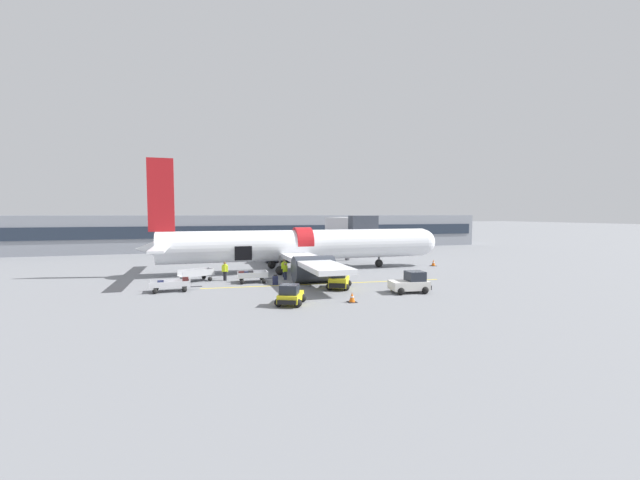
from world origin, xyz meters
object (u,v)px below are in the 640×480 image
at_px(baggage_cart_queued, 197,275).
at_px(baggage_tug_mid, 339,280).
at_px(ground_crew_loader_b, 284,268).
at_px(suitcase_on_tarmac_upright, 275,280).
at_px(baggage_tug_rear, 290,296).
at_px(ground_crew_loader_a, 225,271).
at_px(airplane, 297,246).
at_px(baggage_tug_lead, 411,283).
at_px(baggage_cart_empty, 172,286).
at_px(ground_crew_driver, 285,271).
at_px(baggage_cart_loading, 252,277).

bearing_deg(baggage_cart_queued, baggage_tug_mid, -32.63).
relative_size(ground_crew_loader_b, suitcase_on_tarmac_upright, 1.98).
bearing_deg(baggage_tug_mid, baggage_tug_rear, -139.12).
xyz_separation_m(ground_crew_loader_a, suitcase_on_tarmac_upright, (4.01, -3.49, -0.53)).
xyz_separation_m(airplane, ground_crew_loader_a, (-7.87, -4.16, -1.72)).
relative_size(airplane, baggage_tug_lead, 10.42).
bearing_deg(baggage_tug_rear, baggage_tug_mid, 40.88).
xyz_separation_m(baggage_tug_rear, baggage_cart_empty, (-7.92, 7.28, -0.15)).
xyz_separation_m(airplane, ground_crew_loader_b, (-2.25, -3.79, -1.73)).
xyz_separation_m(airplane, baggage_cart_empty, (-12.20, -8.06, -2.19)).
height_order(baggage_tug_lead, baggage_tug_mid, baggage_tug_mid).
distance_m(baggage_cart_queued, ground_crew_loader_a, 2.48).
bearing_deg(airplane, baggage_tug_lead, -68.29).
xyz_separation_m(ground_crew_loader_b, ground_crew_driver, (-0.23, -1.53, -0.08)).
bearing_deg(baggage_cart_empty, baggage_cart_loading, 18.66).
height_order(baggage_tug_rear, ground_crew_loader_b, ground_crew_loader_b).
bearing_deg(ground_crew_loader_b, baggage_tug_mid, -67.16).
relative_size(baggage_tug_rear, baggage_cart_loading, 0.77).
bearing_deg(baggage_cart_loading, airplane, 46.20).
bearing_deg(airplane, baggage_tug_mid, -86.00).
distance_m(baggage_tug_rear, suitcase_on_tarmac_upright, 7.71).
bearing_deg(ground_crew_loader_b, ground_crew_loader_a, -176.29).
xyz_separation_m(baggage_tug_mid, baggage_tug_rear, (-5.05, -4.37, -0.15)).
bearing_deg(baggage_cart_loading, ground_crew_driver, 9.10).
xyz_separation_m(ground_crew_loader_a, ground_crew_driver, (5.39, -1.17, -0.09)).
relative_size(ground_crew_loader_a, ground_crew_driver, 1.10).
xyz_separation_m(baggage_cart_loading, ground_crew_driver, (3.11, 0.50, 0.31)).
relative_size(baggage_tug_lead, baggage_tug_mid, 1.04).
height_order(baggage_tug_mid, ground_crew_loader_b, baggage_tug_mid).
distance_m(baggage_cart_empty, ground_crew_loader_b, 10.83).
distance_m(baggage_cart_queued, ground_crew_driver, 7.97).
distance_m(baggage_cart_empty, suitcase_on_tarmac_upright, 8.35).
relative_size(baggage_cart_queued, baggage_cart_empty, 0.97).
distance_m(baggage_cart_loading, ground_crew_loader_b, 3.92).
xyz_separation_m(baggage_cart_loading, baggage_cart_queued, (-4.72, 1.95, 0.04)).
height_order(baggage_cart_loading, ground_crew_loader_a, ground_crew_loader_a).
bearing_deg(baggage_cart_queued, baggage_cart_loading, -22.42).
bearing_deg(airplane, baggage_tug_rear, -105.60).
bearing_deg(ground_crew_loader_a, baggage_cart_loading, -36.15).
distance_m(baggage_cart_empty, ground_crew_loader_a, 5.85).
height_order(baggage_cart_empty, ground_crew_driver, ground_crew_driver).
xyz_separation_m(baggage_tug_lead, baggage_cart_queued, (-15.89, 10.15, -0.16)).
distance_m(baggage_tug_lead, baggage_tug_rear, 9.96).
xyz_separation_m(baggage_cart_queued, baggage_cart_empty, (-1.89, -4.18, -0.11)).
bearing_deg(baggage_cart_empty, ground_crew_loader_a, 42.00).
relative_size(airplane, baggage_cart_loading, 9.12).
bearing_deg(baggage_tug_rear, airplane, 74.40).
bearing_deg(ground_crew_loader_b, baggage_cart_loading, -148.64).
bearing_deg(baggage_tug_lead, suitcase_on_tarmac_upright, 145.96).
height_order(ground_crew_loader_b, ground_crew_driver, ground_crew_loader_b).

